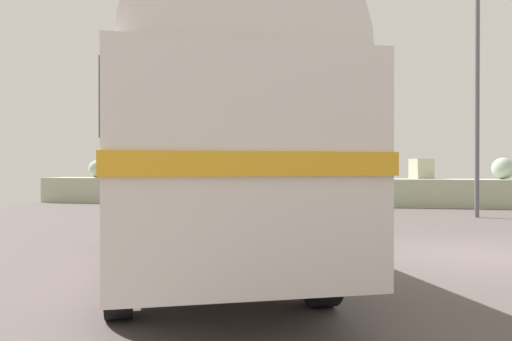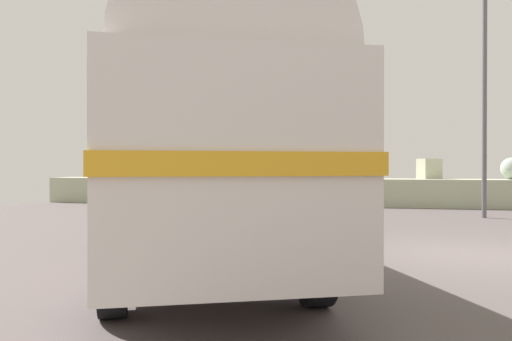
{
  "view_description": "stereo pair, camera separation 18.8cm",
  "coord_description": "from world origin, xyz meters",
  "views": [
    {
      "loc": [
        -1.86,
        -10.27,
        1.61
      ],
      "look_at": [
        -3.6,
        -1.58,
        1.54
      ],
      "focal_mm": 37.82,
      "sensor_mm": 36.0,
      "label": 1
    },
    {
      "loc": [
        -1.67,
        -10.23,
        1.61
      ],
      "look_at": [
        -3.6,
        -1.58,
        1.54
      ],
      "focal_mm": 37.82,
      "sensor_mm": 36.0,
      "label": 2
    }
  ],
  "objects": [
    {
      "name": "ground",
      "position": [
        0.0,
        0.0,
        0.01
      ],
      "size": [
        32.0,
        26.0,
        0.02
      ],
      "color": "#574D4D"
    },
    {
      "name": "breakwater",
      "position": [
        -0.08,
        11.81,
        0.68
      ],
      "size": [
        31.36,
        2.21,
        2.3
      ],
      "color": "#ADB697",
      "rests_on": "ground"
    },
    {
      "name": "lamp_post",
      "position": [
        1.66,
        7.39,
        3.98
      ],
      "size": [
        0.89,
        0.44,
        7.12
      ],
      "color": "#5B5B60",
      "rests_on": "ground"
    },
    {
      "name": "vintage_coach",
      "position": [
        -4.42,
        -2.21,
        2.05
      ],
      "size": [
        5.69,
        8.81,
        3.7
      ],
      "rotation": [
        0.0,
        0.0,
        0.42
      ],
      "color": "black",
      "rests_on": "ground"
    }
  ]
}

